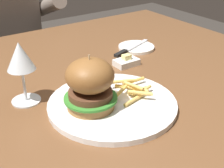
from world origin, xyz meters
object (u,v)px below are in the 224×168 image
at_px(butter_dish, 126,62).
at_px(diner_person, 3,53).
at_px(table_knife, 129,49).
at_px(burger_sandwich, 90,84).
at_px(bread_plate, 136,47).
at_px(wine_glass, 20,59).
at_px(main_plate, 112,104).

bearing_deg(butter_dish, diner_person, 102.66).
bearing_deg(diner_person, table_knife, -70.63).
relative_size(burger_sandwich, bread_plate, 1.04).
height_order(wine_glass, table_knife, wine_glass).
relative_size(burger_sandwich, butter_dish, 1.76).
height_order(bread_plate, table_knife, table_knife).
bearing_deg(butter_dish, bread_plate, 39.10).
relative_size(bread_plate, butter_dish, 1.70).
relative_size(main_plate, diner_person, 0.27).
bearing_deg(diner_person, bread_plate, -66.82).
bearing_deg(butter_dish, burger_sandwich, -144.23).
xyz_separation_m(main_plate, wine_glass, (-0.17, 0.15, 0.11)).
bearing_deg(butter_dish, wine_glass, -174.55).
xyz_separation_m(main_plate, burger_sandwich, (-0.06, 0.01, 0.07)).
bearing_deg(bread_plate, table_knife, -160.32).
height_order(wine_glass, butter_dish, wine_glass).
height_order(burger_sandwich, butter_dish, burger_sandwich).
bearing_deg(main_plate, diner_person, 89.73).
bearing_deg(bread_plate, butter_dish, -140.90).
height_order(wine_glass, diner_person, diner_person).
xyz_separation_m(main_plate, table_knife, (0.25, 0.26, 0.01)).
xyz_separation_m(burger_sandwich, wine_glass, (-0.11, 0.14, 0.04)).
distance_m(burger_sandwich, bread_plate, 0.45).
height_order(bread_plate, diner_person, diner_person).
relative_size(main_plate, bread_plate, 2.47).
distance_m(wine_glass, table_knife, 0.44).
height_order(wine_glass, bread_plate, wine_glass).
relative_size(burger_sandwich, table_knife, 0.69).
relative_size(wine_glass, diner_person, 0.14).
relative_size(burger_sandwich, diner_person, 0.11).
bearing_deg(main_plate, bread_plate, 42.72).
relative_size(main_plate, table_knife, 1.64).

